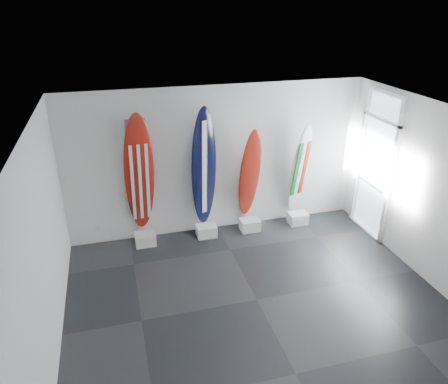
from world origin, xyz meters
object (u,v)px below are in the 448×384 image
object	(u,v)px
surfboard_usa	(139,174)
surfboard_navy	(204,168)
surfboard_swiss	(250,174)
surfboard_italy	(300,169)

from	to	relation	value
surfboard_usa	surfboard_navy	distance (m)	1.24
surfboard_usa	surfboard_swiss	size ratio (longest dim) A/B	1.24
surfboard_navy	surfboard_italy	size ratio (longest dim) A/B	1.22
surfboard_swiss	surfboard_usa	bearing A→B (deg)	170.75
surfboard_swiss	surfboard_italy	distance (m)	1.09
surfboard_usa	surfboard_swiss	world-z (taller)	surfboard_usa
surfboard_navy	surfboard_swiss	distance (m)	0.97
surfboard_usa	surfboard_italy	distance (m)	3.27
surfboard_usa	surfboard_navy	bearing A→B (deg)	-5.39
surfboard_usa	surfboard_italy	xyz separation A→B (m)	(3.27, 0.00, -0.23)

